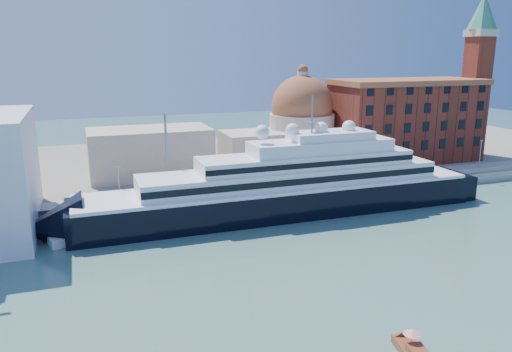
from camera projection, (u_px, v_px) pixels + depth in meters
name	position (u px, v px, depth m)	size (l,w,h in m)	color
ground	(327.00, 256.00, 81.58)	(400.00, 400.00, 0.00)	#365D54
quay	(257.00, 195.00, 112.34)	(180.00, 10.00, 2.50)	gray
land	(210.00, 160.00, 149.86)	(260.00, 72.00, 2.00)	slate
quay_fence	(264.00, 192.00, 107.79)	(180.00, 0.10, 1.20)	slate
superyacht	(270.00, 192.00, 101.08)	(94.27, 13.07, 28.17)	black
service_barge	(89.00, 234.00, 89.22)	(13.55, 7.55, 2.90)	white
warehouse	(406.00, 120.00, 142.86)	(43.00, 19.00, 23.25)	maroon
campanile	(478.00, 66.00, 147.16)	(8.40, 8.40, 47.00)	maroon
church	(249.00, 135.00, 133.79)	(66.00, 18.00, 25.50)	beige
lamp_posts	(203.00, 163.00, 104.54)	(120.80, 2.40, 18.00)	slate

